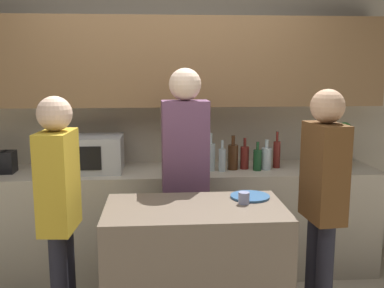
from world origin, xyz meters
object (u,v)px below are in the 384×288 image
Objects in this scene: microwave at (91,154)px; person_right at (59,202)px; cup_0 at (244,198)px; person_center at (185,165)px; potted_plant at (344,145)px; bottle_6 at (277,154)px; bottle_3 at (245,157)px; bottle_5 at (266,158)px; person_left at (323,193)px; bottle_4 at (257,160)px; bottle_1 at (222,160)px; bottle_2 at (233,156)px; plate_on_island at (250,196)px; bottle_0 at (210,156)px.

microwave is 0.32× the size of person_right.
person_center reaches higher than cup_0.
bottle_6 is at bearing 178.62° from potted_plant.
bottle_6 reaches higher than bottle_3.
person_left is (0.14, -0.96, -0.03)m from bottle_5.
bottle_4 is 0.15× the size of person_left.
bottle_1 is 0.30m from bottle_4.
person_right is at bearing -141.25° from bottle_1.
cup_0 is (-0.10, -1.02, -0.06)m from bottle_2.
cup_0 is at bearing -107.18° from bottle_4.
person_right is (-1.64, -1.03, -0.08)m from bottle_6.
bottle_3 is 0.17× the size of person_right.
person_center reaches higher than bottle_3.
bottle_3 is 1.05m from person_left.
bottle_5 is 0.12m from bottle_6.
microwave is 1.59m from bottle_6.
bottle_1 is 0.84m from plate_on_island.
cup_0 is 1.15m from person_right.
bottle_5 reaches higher than plate_on_island.
bottle_6 is (0.49, 0.10, 0.02)m from bottle_1.
bottle_0 is 1.01× the size of bottle_6.
bottle_0 is 0.20m from bottle_2.
bottle_0 is at bearing -177.72° from potted_plant.
bottle_3 is at bearing 78.92° from cup_0.
potted_plant is at bearing 0.60° from bottle_3.
bottle_5 is at bearing -0.11° from bottle_0.
person_left reaches higher than bottle_2.
bottle_1 reaches higher than bottle_5.
bottle_2 is 1.20× the size of bottle_4.
bottle_0 is (1.00, -0.05, -0.03)m from microwave.
bottle_4 is 3.27× the size of cup_0.
bottle_2 is 1.60m from person_right.
person_left is (-0.55, -1.00, -0.13)m from potted_plant.
bottle_3 is at bearing 7.13° from bottle_0.
bottle_0 reaches higher than bottle_5.
bottle_2 reaches higher than cup_0.
bottle_5 reaches higher than cup_0.
person_right is at bearing -148.01° from bottle_6.
potted_plant is 0.79m from bottle_4.
microwave is 1.49m from plate_on_island.
bottle_5 is at bearing -12.00° from bottle_3.
bottle_0 is at bearing -173.34° from bottle_2.
potted_plant is at bearing 5.64° from bottle_4.
person_left is at bearing -66.39° from bottle_2.
plate_on_island is 3.46× the size of cup_0.
plate_on_island is 0.47m from person_left.
person_right reaches higher than potted_plant.
plate_on_island is at bearing -92.15° from bottle_2.
cup_0 is 0.53m from person_left.
bottle_4 is at bearing -148.60° from person_center.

